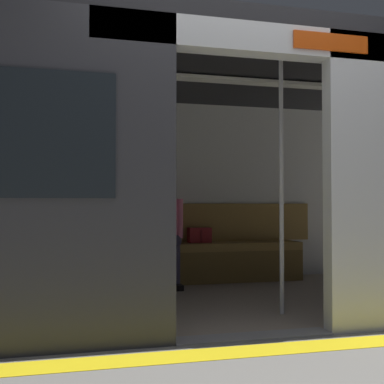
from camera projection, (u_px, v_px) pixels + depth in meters
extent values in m
plane|color=gray|center=(253.00, 337.00, 3.33)|extent=(60.00, 60.00, 0.00)
cube|color=yellow|center=(271.00, 349.00, 3.04)|extent=(8.00, 0.24, 0.01)
cube|color=black|center=(20.00, 133.00, 2.91)|extent=(1.10, 0.02, 0.76)
cube|color=silver|center=(252.00, 40.00, 3.39)|extent=(2.17, 0.16, 0.20)
cube|color=#BF3F0C|center=(331.00, 42.00, 3.43)|extent=(0.56, 0.02, 0.12)
cube|color=black|center=(199.00, 69.00, 4.69)|extent=(6.40, 2.85, 0.12)
cube|color=gray|center=(199.00, 300.00, 4.63)|extent=(6.08, 2.69, 0.01)
cube|color=silver|center=(169.00, 191.00, 5.96)|extent=(6.08, 0.10, 2.09)
cube|color=olive|center=(170.00, 223.00, 5.89)|extent=(3.52, 0.06, 0.45)
cube|color=white|center=(199.00, 78.00, 4.69)|extent=(4.48, 0.16, 0.03)
cube|color=gray|center=(253.00, 336.00, 3.33)|extent=(1.08, 0.19, 0.01)
cube|color=olive|center=(174.00, 247.00, 5.67)|extent=(2.96, 0.44, 0.09)
cube|color=brown|center=(178.00, 269.00, 5.47)|extent=(2.96, 0.04, 0.36)
cube|color=pink|center=(158.00, 221.00, 5.61)|extent=(0.39, 0.23, 0.50)
sphere|color=beige|center=(158.00, 190.00, 5.62)|extent=(0.21, 0.21, 0.21)
sphere|color=brown|center=(158.00, 187.00, 5.63)|extent=(0.19, 0.19, 0.19)
cylinder|color=pink|center=(179.00, 218.00, 5.65)|extent=(0.08, 0.08, 0.44)
cylinder|color=pink|center=(138.00, 219.00, 5.52)|extent=(0.08, 0.08, 0.44)
cylinder|color=#38334C|center=(171.00, 240.00, 5.44)|extent=(0.15, 0.40, 0.14)
cylinder|color=#38334C|center=(154.00, 240.00, 5.39)|extent=(0.15, 0.40, 0.14)
cylinder|color=#38334C|center=(175.00, 266.00, 5.24)|extent=(0.10, 0.10, 0.41)
cylinder|color=#38334C|center=(158.00, 266.00, 5.19)|extent=(0.10, 0.10, 0.41)
cube|color=black|center=(176.00, 287.00, 5.19)|extent=(0.11, 0.22, 0.06)
cube|color=black|center=(160.00, 288.00, 5.14)|extent=(0.11, 0.22, 0.06)
cube|color=maroon|center=(199.00, 235.00, 5.78)|extent=(0.26, 0.14, 0.17)
cube|color=maroon|center=(201.00, 236.00, 5.70)|extent=(0.02, 0.01, 0.14)
cube|color=#33723F|center=(120.00, 243.00, 5.49)|extent=(0.20, 0.25, 0.03)
cylinder|color=silver|center=(166.00, 184.00, 3.74)|extent=(0.04, 0.04, 2.07)
cylinder|color=silver|center=(281.00, 185.00, 4.05)|extent=(0.04, 0.04, 2.07)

